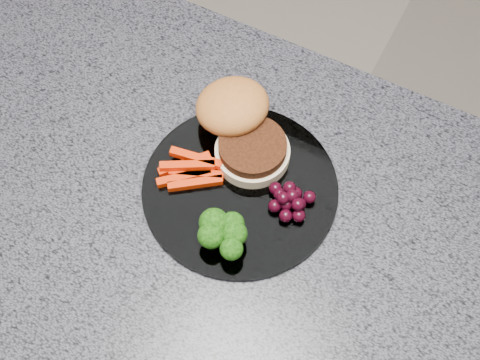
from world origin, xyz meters
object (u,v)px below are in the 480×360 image
object	(u,v)px
burger	(239,124)
grape_bunch	(290,200)
island_cabinet	(209,310)
plate	(240,188)

from	to	relation	value
burger	grape_bunch	world-z (taller)	burger
island_cabinet	burger	size ratio (longest dim) A/B	6.59
plate	burger	size ratio (longest dim) A/B	1.43
burger	plate	bearing A→B (deg)	-40.41
island_cabinet	burger	bearing A→B (deg)	87.63
island_cabinet	plate	xyz separation A→B (m)	(0.05, 0.04, 0.47)
island_cabinet	plate	size ratio (longest dim) A/B	4.62
burger	grape_bunch	xyz separation A→B (m)	(0.11, -0.07, -0.01)
plate	grape_bunch	size ratio (longest dim) A/B	4.19
island_cabinet	grape_bunch	size ratio (longest dim) A/B	19.36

